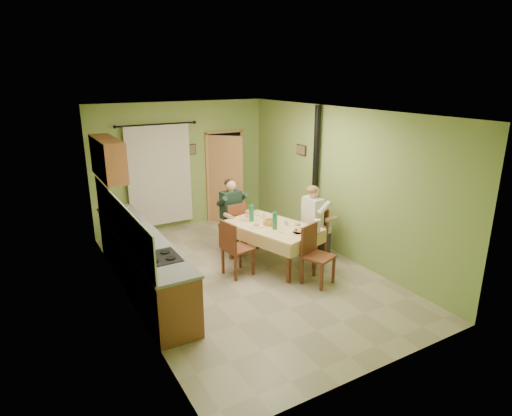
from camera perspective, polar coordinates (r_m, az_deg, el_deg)
floor at (r=7.60m, az=-1.27°, el=-8.79°), size 4.00×6.00×0.01m
room_shell at (r=6.99m, az=-1.37°, el=4.73°), size 4.04×6.04×2.82m
kitchen_run at (r=7.17m, az=-15.01°, el=-6.83°), size 0.64×3.64×1.56m
upper_cabinets at (r=7.95m, az=-19.16°, el=6.28°), size 0.35×1.40×0.70m
curtain at (r=9.52m, az=-12.72°, el=4.30°), size 1.70×0.07×2.22m
doorway at (r=10.06m, az=-4.12°, el=4.14°), size 0.96×0.61×2.15m
dining_table at (r=7.83m, az=2.16°, el=-4.90°), size 1.44×1.89×0.76m
tableware at (r=7.62m, az=2.91°, el=-1.98°), size 0.93×1.48×0.33m
chair_far at (r=8.56m, az=-3.14°, el=-3.59°), size 0.44×0.44×0.97m
chair_near at (r=7.25m, az=8.17°, el=-7.78°), size 0.56×0.56×1.00m
chair_right at (r=8.24m, az=7.62°, el=-4.56°), size 0.42×0.42×0.96m
chair_left at (r=7.47m, az=-2.53°, el=-6.80°), size 0.50×0.50×1.00m
man_far at (r=8.37m, az=-3.25°, el=0.20°), size 0.60×0.49×1.39m
man_right at (r=8.03m, az=7.71°, el=-0.69°), size 0.47×0.59×1.39m
stove_flue at (r=8.69m, az=7.81°, el=1.70°), size 0.24×0.24×2.80m
picture_back at (r=9.75m, az=-8.53°, el=7.76°), size 0.19×0.03×0.23m
picture_right at (r=9.01m, az=6.04°, el=7.72°), size 0.03×0.31×0.21m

